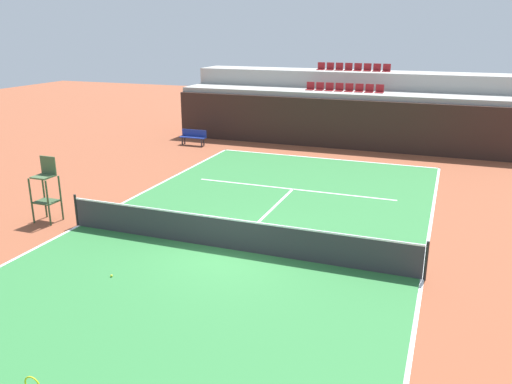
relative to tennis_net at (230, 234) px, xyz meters
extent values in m
plane|color=brown|center=(0.00, 0.00, -0.51)|extent=(80.00, 80.00, 0.00)
cube|color=#2D7238|center=(0.00, 0.00, -0.50)|extent=(11.00, 24.00, 0.01)
cube|color=white|center=(0.00, 11.95, -0.50)|extent=(11.00, 0.10, 0.00)
cube|color=white|center=(-5.45, 0.00, -0.50)|extent=(0.10, 24.00, 0.00)
cube|color=white|center=(5.45, 0.00, -0.50)|extent=(0.10, 24.00, 0.00)
cube|color=white|center=(0.00, 6.40, -0.50)|extent=(8.26, 0.10, 0.00)
cube|color=white|center=(0.00, 3.20, -0.50)|extent=(0.10, 6.40, 0.00)
cube|color=black|center=(0.00, 14.52, 0.81)|extent=(18.73, 0.30, 2.64)
cube|color=#9E9E99|center=(0.00, 15.87, 0.95)|extent=(18.73, 2.40, 2.91)
cube|color=#9E9E99|center=(0.00, 18.27, 1.42)|extent=(18.73, 2.40, 3.85)
cube|color=maroon|center=(-1.94, 15.87, 2.42)|extent=(0.44, 0.44, 0.04)
cube|color=maroon|center=(-1.94, 16.07, 2.64)|extent=(0.44, 0.04, 0.40)
cube|color=maroon|center=(-1.38, 15.87, 2.42)|extent=(0.44, 0.44, 0.04)
cube|color=maroon|center=(-1.38, 16.07, 2.64)|extent=(0.44, 0.04, 0.40)
cube|color=maroon|center=(-0.83, 15.87, 2.42)|extent=(0.44, 0.44, 0.04)
cube|color=maroon|center=(-0.83, 16.07, 2.64)|extent=(0.44, 0.04, 0.40)
cube|color=maroon|center=(-0.28, 15.87, 2.42)|extent=(0.44, 0.44, 0.04)
cube|color=maroon|center=(-0.28, 16.07, 2.64)|extent=(0.44, 0.04, 0.40)
cube|color=maroon|center=(0.28, 15.87, 2.42)|extent=(0.44, 0.44, 0.04)
cube|color=maroon|center=(0.28, 16.07, 2.64)|extent=(0.44, 0.04, 0.40)
cube|color=maroon|center=(0.83, 15.87, 2.42)|extent=(0.44, 0.44, 0.04)
cube|color=maroon|center=(0.83, 16.07, 2.64)|extent=(0.44, 0.04, 0.40)
cube|color=maroon|center=(1.38, 15.87, 2.42)|extent=(0.44, 0.44, 0.04)
cube|color=maroon|center=(1.38, 16.07, 2.64)|extent=(0.44, 0.04, 0.40)
cube|color=maroon|center=(1.94, 15.87, 2.42)|extent=(0.44, 0.44, 0.04)
cube|color=maroon|center=(1.94, 16.07, 2.64)|extent=(0.44, 0.04, 0.40)
cube|color=maroon|center=(-1.94, 18.27, 3.36)|extent=(0.44, 0.44, 0.04)
cube|color=maroon|center=(-1.94, 18.47, 3.58)|extent=(0.44, 0.04, 0.40)
cube|color=maroon|center=(-1.38, 18.27, 3.36)|extent=(0.44, 0.44, 0.04)
cube|color=maroon|center=(-1.38, 18.47, 3.58)|extent=(0.44, 0.04, 0.40)
cube|color=maroon|center=(-0.83, 18.27, 3.36)|extent=(0.44, 0.44, 0.04)
cube|color=maroon|center=(-0.83, 18.47, 3.58)|extent=(0.44, 0.04, 0.40)
cube|color=maroon|center=(-0.28, 18.27, 3.36)|extent=(0.44, 0.44, 0.04)
cube|color=maroon|center=(-0.28, 18.47, 3.58)|extent=(0.44, 0.04, 0.40)
cube|color=maroon|center=(0.28, 18.27, 3.36)|extent=(0.44, 0.44, 0.04)
cube|color=maroon|center=(0.28, 18.47, 3.58)|extent=(0.44, 0.04, 0.40)
cube|color=maroon|center=(0.83, 18.27, 3.36)|extent=(0.44, 0.44, 0.04)
cube|color=maroon|center=(0.83, 18.47, 3.58)|extent=(0.44, 0.04, 0.40)
cube|color=maroon|center=(1.38, 18.27, 3.36)|extent=(0.44, 0.44, 0.04)
cube|color=maroon|center=(1.38, 18.47, 3.58)|extent=(0.44, 0.04, 0.40)
cube|color=maroon|center=(1.94, 18.27, 3.36)|extent=(0.44, 0.44, 0.04)
cube|color=maroon|center=(1.94, 18.47, 3.58)|extent=(0.44, 0.04, 0.40)
cylinder|color=black|center=(-5.50, 0.00, 0.04)|extent=(0.08, 0.08, 1.07)
cylinder|color=black|center=(5.50, 0.00, 0.04)|extent=(0.08, 0.08, 1.07)
cube|color=#333338|center=(0.00, 0.00, -0.04)|extent=(10.90, 0.02, 0.92)
cube|color=white|center=(0.00, 0.00, 0.45)|extent=(10.90, 0.04, 0.05)
cylinder|color=#334C2D|center=(-7.05, -0.30, 0.27)|extent=(0.06, 0.06, 1.55)
cylinder|color=#334C2D|center=(-6.35, -0.30, 0.27)|extent=(0.06, 0.06, 1.55)
cylinder|color=#334C2D|center=(-7.05, 0.30, 0.27)|extent=(0.06, 0.06, 1.55)
cylinder|color=#334C2D|center=(-6.35, 0.30, 0.27)|extent=(0.06, 0.06, 1.55)
cube|color=#334C2D|center=(-6.70, 0.00, 0.19)|extent=(0.70, 0.60, 0.04)
cube|color=#3F5938|center=(-6.70, 0.00, 1.07)|extent=(0.60, 0.60, 0.05)
cube|color=#3F5938|center=(-6.70, 0.28, 1.39)|extent=(0.60, 0.04, 0.60)
cube|color=navy|center=(-7.62, 12.41, -0.06)|extent=(1.50, 0.40, 0.05)
cube|color=navy|center=(-7.62, 12.59, 0.16)|extent=(1.50, 0.04, 0.36)
cube|color=#2D2D33|center=(-8.22, 12.27, -0.30)|extent=(0.06, 0.06, 0.42)
cube|color=#2D2D33|center=(-7.02, 12.27, -0.30)|extent=(0.06, 0.06, 0.42)
cube|color=#2D2D33|center=(-8.22, 12.55, -0.30)|extent=(0.06, 0.06, 0.42)
cube|color=#2D2D33|center=(-7.02, 12.55, -0.30)|extent=(0.06, 0.06, 0.42)
sphere|color=#CCE033|center=(-2.21, -2.75, -0.47)|extent=(0.07, 0.07, 0.07)
camera|label=1|loc=(5.70, -12.93, 5.75)|focal=36.41mm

